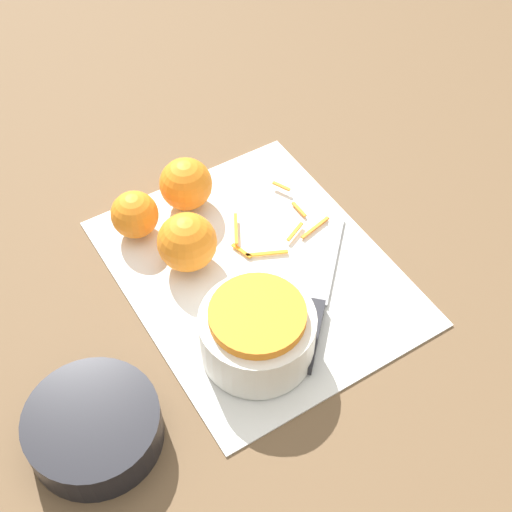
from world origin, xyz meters
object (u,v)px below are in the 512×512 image
object	(u,v)px
bowl_dark	(94,427)
knife	(317,315)
orange_back	(186,184)
bowl_speckled	(257,332)
orange_right	(187,242)
orange_left	(135,215)

from	to	relation	value
bowl_dark	knife	bearing A→B (deg)	-89.81
knife	orange_back	world-z (taller)	orange_back
bowl_dark	knife	size ratio (longest dim) A/B	0.76
bowl_speckled	bowl_dark	xyz separation A→B (m)	(-0.00, 0.22, -0.02)
orange_right	orange_back	distance (m)	0.12
orange_left	orange_right	size ratio (longest dim) A/B	0.83
bowl_speckled	bowl_dark	world-z (taller)	bowl_speckled
bowl_dark	orange_right	bearing A→B (deg)	-51.23
bowl_speckled	knife	size ratio (longest dim) A/B	0.70
bowl_speckled	orange_right	size ratio (longest dim) A/B	1.75
orange_left	orange_back	bearing A→B (deg)	-82.78
bowl_speckled	orange_back	world-z (taller)	bowl_speckled
knife	orange_back	distance (m)	0.28
knife	orange_back	xyz separation A→B (m)	(0.28, 0.04, 0.03)
bowl_dark	orange_back	xyz separation A→B (m)	(0.28, -0.27, 0.02)
bowl_dark	orange_back	distance (m)	0.39
orange_right	bowl_dark	bearing A→B (deg)	128.77
bowl_dark	orange_right	distance (m)	0.28
bowl_dark	bowl_speckled	bearing A→B (deg)	-89.80
bowl_speckled	orange_back	xyz separation A→B (m)	(0.28, -0.05, -0.00)
orange_left	orange_right	bearing A→B (deg)	-158.21
knife	bowl_speckled	bearing A→B (deg)	134.74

